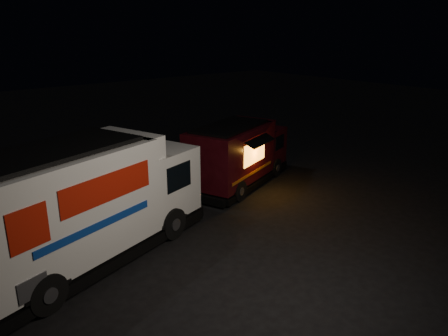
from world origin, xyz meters
The scene contains 3 objects.
ground centered at (0.00, 0.00, 0.00)m, with size 80.00×80.00×0.00m, color black.
white_truck centered at (-3.46, 1.59, 1.74)m, with size 7.67×2.62×3.48m, color silver, non-canonical shape.
red_truck centered at (3.96, 3.52, 1.34)m, with size 5.75×2.12×2.68m, color #3B0A10, non-canonical shape.
Camera 1 is at (-7.77, -9.49, 6.36)m, focal length 35.00 mm.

